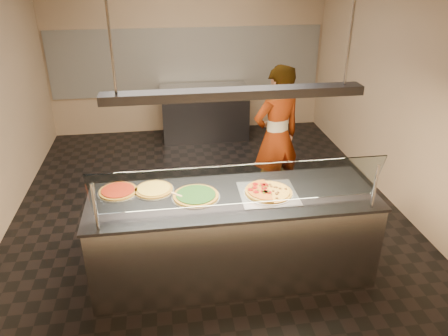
{
  "coord_description": "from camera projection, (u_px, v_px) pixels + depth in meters",
  "views": [
    {
      "loc": [
        -0.53,
        -4.99,
        3.02
      ],
      "look_at": [
        0.08,
        -0.91,
        1.02
      ],
      "focal_mm": 35.0,
      "sensor_mm": 36.0,
      "label": 1
    }
  ],
  "objects": [
    {
      "name": "pizza_spatula",
      "position": [
        183.0,
        194.0,
        4.2
      ],
      "size": [
        0.28,
        0.17,
        0.02
      ],
      "color": "#B7B7BC",
      "rests_on": "pizza_spinach"
    },
    {
      "name": "sneeze_guard",
      "position": [
        240.0,
        185.0,
        3.8
      ],
      "size": [
        2.57,
        0.18,
        0.54
      ],
      "color": "#B7B7BC",
      "rests_on": "serving_counter"
    },
    {
      "name": "half_pizza_pepperoni",
      "position": [
        257.0,
        191.0,
        4.24
      ],
      "size": [
        0.26,
        0.46,
        0.05
      ],
      "color": "brown",
      "rests_on": "perforated_tray"
    },
    {
      "name": "wall_back",
      "position": [
        187.0,
        50.0,
        7.85
      ],
      "size": [
        5.0,
        0.02,
        3.0
      ],
      "primitive_type": "cube",
      "color": "tan",
      "rests_on": "ground"
    },
    {
      "name": "heat_lamp_housing",
      "position": [
        234.0,
        94.0,
        3.79
      ],
      "size": [
        2.3,
        0.18,
        0.08
      ],
      "primitive_type": "cube",
      "color": "#36363B",
      "rests_on": "ceiling"
    },
    {
      "name": "pizza_tomato",
      "position": [
        118.0,
        191.0,
        4.3
      ],
      "size": [
        0.4,
        0.4,
        0.03
      ],
      "color": "silver",
      "rests_on": "serving_counter"
    },
    {
      "name": "half_pizza_sausage",
      "position": [
        279.0,
        191.0,
        4.27
      ],
      "size": [
        0.24,
        0.46,
        0.04
      ],
      "color": "brown",
      "rests_on": "perforated_tray"
    },
    {
      "name": "prep_table",
      "position": [
        205.0,
        113.0,
        7.93
      ],
      "size": [
        1.57,
        0.74,
        0.93
      ],
      "color": "#36363B",
      "rests_on": "ground"
    },
    {
      "name": "lamp_rod_left",
      "position": [
        109.0,
        31.0,
        3.42
      ],
      "size": [
        0.02,
        0.02,
        1.01
      ],
      "primitive_type": "cylinder",
      "color": "#B7B7BC",
      "rests_on": "ceiling"
    },
    {
      "name": "tile_band",
      "position": [
        188.0,
        62.0,
        7.91
      ],
      "size": [
        4.9,
        0.02,
        1.2
      ],
      "primitive_type": "cube",
      "color": "silver",
      "rests_on": "wall_back"
    },
    {
      "name": "wall_right",
      "position": [
        403.0,
        90.0,
        5.51
      ],
      "size": [
        0.02,
        6.0,
        3.0
      ],
      "primitive_type": "cube",
      "color": "tan",
      "rests_on": "ground"
    },
    {
      "name": "worker",
      "position": [
        276.0,
        137.0,
        5.59
      ],
      "size": [
        0.79,
        0.65,
        1.87
      ],
      "primitive_type": "imported",
      "rotation": [
        0.0,
        0.0,
        3.48
      ],
      "color": "black",
      "rests_on": "ground"
    },
    {
      "name": "lamp_rod_right",
      "position": [
        352.0,
        26.0,
        3.68
      ],
      "size": [
        0.02,
        0.02,
        1.01
      ],
      "primitive_type": "cylinder",
      "color": "#B7B7BC",
      "rests_on": "ceiling"
    },
    {
      "name": "wall_front",
      "position": [
        264.0,
        252.0,
        2.5
      ],
      "size": [
        5.0,
        0.02,
        3.0
      ],
      "primitive_type": "cube",
      "color": "tan",
      "rests_on": "ground"
    },
    {
      "name": "pizza_spinach",
      "position": [
        196.0,
        195.0,
        4.21
      ],
      "size": [
        0.47,
        0.47,
        0.03
      ],
      "color": "silver",
      "rests_on": "serving_counter"
    },
    {
      "name": "perforated_tray",
      "position": [
        268.0,
        193.0,
        4.27
      ],
      "size": [
        0.57,
        0.57,
        0.01
      ],
      "color": "silver",
      "rests_on": "serving_counter"
    },
    {
      "name": "ground",
      "position": [
        208.0,
        208.0,
        5.83
      ],
      "size": [
        5.0,
        6.0,
        0.02
      ],
      "primitive_type": "cube",
      "color": "black",
      "rests_on": "ground"
    },
    {
      "name": "pizza_cheese",
      "position": [
        154.0,
        189.0,
        4.33
      ],
      "size": [
        0.4,
        0.4,
        0.03
      ],
      "color": "silver",
      "rests_on": "serving_counter"
    },
    {
      "name": "serving_counter",
      "position": [
        233.0,
        236.0,
        4.44
      ],
      "size": [
        2.81,
        0.94,
        0.93
      ],
      "color": "#B7B7BC",
      "rests_on": "ground"
    }
  ]
}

